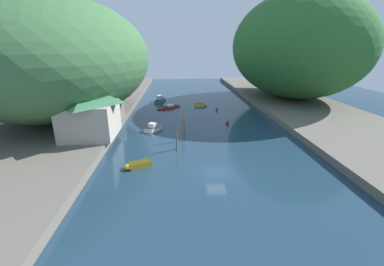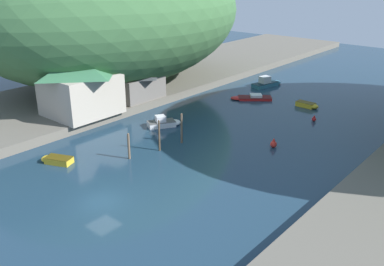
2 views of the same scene
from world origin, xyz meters
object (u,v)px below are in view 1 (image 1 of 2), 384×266
object	(u,v)px
boathouse_shed	(105,108)
channel_buoy_near	(227,122)
boat_near_quay	(137,165)
boat_moored_right	(201,105)
waterfront_building	(89,111)
boat_yellow_tender	(167,107)
boat_navy_launch	(154,128)
person_on_quay	(100,130)
boat_far_upstream	(161,99)
channel_buoy_far	(217,109)

from	to	relation	value
boathouse_shed	channel_buoy_near	xyz separation A→B (m)	(24.43, -0.57, -3.15)
boathouse_shed	channel_buoy_near	world-z (taller)	boathouse_shed
boat_near_quay	boat_moored_right	world-z (taller)	boat_moored_right
waterfront_building	boathouse_shed	size ratio (longest dim) A/B	1.18
boat_near_quay	boat_yellow_tender	bearing A→B (deg)	-28.41
boat_yellow_tender	boat_near_quay	bearing A→B (deg)	135.20
waterfront_building	boat_navy_launch	size ratio (longest dim) A/B	1.96
boat_navy_launch	channel_buoy_near	bearing A→B (deg)	41.85
boat_near_quay	boat_moored_right	xyz separation A→B (m)	(11.88, 35.45, 0.01)
boat_yellow_tender	person_on_quay	size ratio (longest dim) A/B	3.73
waterfront_building	boat_far_upstream	world-z (taller)	waterfront_building
boat_navy_launch	boat_far_upstream	xyz separation A→B (m)	(-0.22, 26.26, 0.07)
boathouse_shed	channel_buoy_far	size ratio (longest dim) A/B	8.87
boat_near_quay	channel_buoy_far	distance (m)	33.97
boat_moored_right	boat_far_upstream	world-z (taller)	boat_far_upstream
boat_far_upstream	boat_near_quay	bearing A→B (deg)	-78.63
boat_yellow_tender	channel_buoy_near	distance (m)	19.24
boat_moored_right	channel_buoy_near	bearing A→B (deg)	15.77
boat_moored_right	channel_buoy_far	bearing A→B (deg)	36.44
boat_moored_right	person_on_quay	xyz separation A→B (m)	(-18.94, -25.86, 1.79)
boat_moored_right	boat_yellow_tender	bearing A→B (deg)	-74.06
boat_navy_launch	boat_moored_right	size ratio (longest dim) A/B	1.35
boat_navy_launch	boat_far_upstream	size ratio (longest dim) A/B	0.73
boat_yellow_tender	boat_moored_right	distance (m)	9.04
person_on_quay	boathouse_shed	bearing A→B (deg)	30.21
channel_buoy_far	person_on_quay	size ratio (longest dim) A/B	0.52
person_on_quay	channel_buoy_near	bearing A→B (deg)	-47.18
waterfront_building	person_on_quay	world-z (taller)	waterfront_building
boat_far_upstream	channel_buoy_far	xyz separation A→B (m)	(14.39, -11.67, -0.20)
boat_near_quay	person_on_quay	bearing A→B (deg)	13.21
channel_buoy_near	person_on_quay	size ratio (longest dim) A/B	0.70
boat_near_quay	channel_buoy_near	distance (m)	24.56
boat_yellow_tender	boat_far_upstream	world-z (taller)	boat_far_upstream
boat_far_upstream	boathouse_shed	bearing A→B (deg)	-100.50
boat_yellow_tender	boat_near_quay	size ratio (longest dim) A/B	1.65
waterfront_building	boat_yellow_tender	xyz separation A→B (m)	(11.63, 23.48, -5.10)
waterfront_building	boat_moored_right	distance (m)	33.09
boat_near_quay	boat_far_upstream	xyz separation A→B (m)	(0.89, 42.00, 0.20)
boathouse_shed	person_on_quay	size ratio (longest dim) A/B	4.65
boat_moored_right	channel_buoy_far	size ratio (longest dim) A/B	3.94
waterfront_building	boat_navy_launch	bearing A→B (deg)	31.15
boathouse_shed	boat_far_upstream	distance (m)	24.71
boat_yellow_tender	channel_buoy_far	distance (m)	12.58
waterfront_building	person_on_quay	distance (m)	3.56
waterfront_building	channel_buoy_near	size ratio (longest dim) A/B	7.86
boat_moored_right	channel_buoy_near	world-z (taller)	channel_buoy_near
boathouse_shed	boat_navy_launch	world-z (taller)	boathouse_shed
boat_yellow_tender	boat_moored_right	bearing A→B (deg)	-116.36
boathouse_shed	channel_buoy_far	world-z (taller)	boathouse_shed
boat_moored_right	channel_buoy_far	distance (m)	6.15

